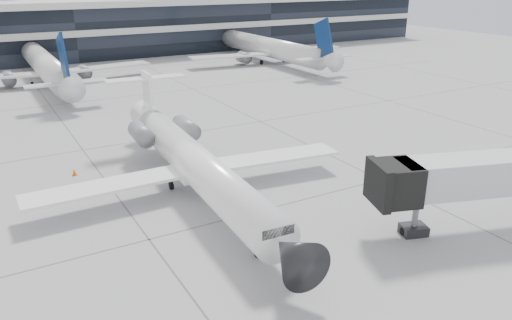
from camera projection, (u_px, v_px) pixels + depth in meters
ground at (279, 206)px, 36.98m from camera, size 220.00×220.00×0.00m
terminal at (65, 31)px, 101.81m from camera, size 170.00×22.00×10.00m
bg_jet_center at (48, 83)px, 77.93m from camera, size 32.00×40.00×9.60m
bg_jet_right at (267, 62)px, 96.51m from camera, size 32.00×40.00×9.60m
regional_jet at (194, 162)px, 38.60m from camera, size 25.36×31.65×7.31m
jet_bridge at (503, 173)px, 32.78m from camera, size 16.17×7.76×5.30m
traffic_cone at (74, 172)px, 42.44m from camera, size 0.50×0.50×0.59m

